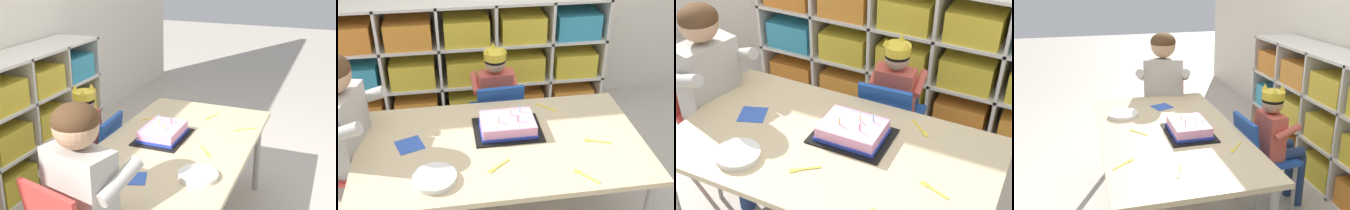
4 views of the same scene
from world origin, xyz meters
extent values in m
cube|color=silver|center=(-0.08, 1.44, 0.48)|extent=(2.10, 0.01, 0.95)
cube|color=silver|center=(-1.12, 1.25, 0.48)|extent=(0.02, 0.39, 0.95)
cube|color=silver|center=(-0.71, 1.25, 0.48)|extent=(0.02, 0.39, 0.95)
cube|color=silver|center=(-0.29, 1.25, 0.48)|extent=(0.02, 0.39, 0.95)
cube|color=silver|center=(0.13, 1.25, 0.48)|extent=(0.02, 0.39, 0.95)
cube|color=silver|center=(0.54, 1.25, 0.48)|extent=(0.02, 0.39, 0.95)
cube|color=silver|center=(-0.08, 1.25, 0.01)|extent=(2.10, 0.39, 0.02)
cube|color=silver|center=(-0.08, 1.25, 0.32)|extent=(2.10, 0.39, 0.02)
cube|color=silver|center=(-0.08, 1.25, 0.63)|extent=(2.10, 0.39, 0.02)
cube|color=orange|center=(-0.91, 1.23, 0.11)|extent=(0.32, 0.31, 0.19)
cube|color=orange|center=(-0.50, 1.23, 0.11)|extent=(0.32, 0.31, 0.19)
cube|color=yellow|center=(-0.08, 1.23, 0.11)|extent=(0.32, 0.31, 0.19)
cube|color=orange|center=(0.33, 1.23, 0.11)|extent=(0.32, 0.31, 0.19)
cube|color=teal|center=(-0.91, 1.23, 0.42)|extent=(0.32, 0.31, 0.19)
cube|color=yellow|center=(-0.50, 1.23, 0.42)|extent=(0.32, 0.31, 0.19)
cube|color=yellow|center=(-0.08, 1.23, 0.42)|extent=(0.32, 0.31, 0.19)
cube|color=yellow|center=(0.33, 1.23, 0.42)|extent=(0.32, 0.31, 0.19)
cube|color=yellow|center=(-0.08, 1.23, 0.74)|extent=(0.32, 0.31, 0.19)
cube|color=yellow|center=(0.33, 1.23, 0.74)|extent=(0.32, 0.31, 0.19)
cube|color=#D1B789|center=(0.00, 0.00, 0.56)|extent=(1.46, 0.82, 0.03)
cylinder|color=#9E9993|center=(-0.67, 0.35, 0.27)|extent=(0.04, 0.04, 0.55)
cylinder|color=#9E9993|center=(0.67, 0.35, 0.27)|extent=(0.04, 0.04, 0.55)
cube|color=#1E4CA8|center=(0.06, 0.63, 0.35)|extent=(0.33, 0.35, 0.03)
cube|color=#1E4CA8|center=(0.06, 0.47, 0.51)|extent=(0.29, 0.08, 0.28)
cylinder|color=gray|center=(0.17, 0.77, 0.17)|extent=(0.02, 0.02, 0.34)
cylinder|color=gray|center=(-0.08, 0.76, 0.17)|extent=(0.02, 0.02, 0.34)
cylinder|color=gray|center=(0.19, 0.50, 0.17)|extent=(0.02, 0.02, 0.34)
cylinder|color=gray|center=(-0.06, 0.48, 0.17)|extent=(0.02, 0.02, 0.34)
cube|color=#D15647|center=(0.06, 0.64, 0.51)|extent=(0.22, 0.12, 0.29)
sphere|color=tan|center=(0.06, 0.64, 0.72)|extent=(0.13, 0.13, 0.13)
ellipsoid|color=black|center=(0.06, 0.64, 0.74)|extent=(0.14, 0.14, 0.10)
cylinder|color=yellow|center=(0.06, 0.64, 0.77)|extent=(0.14, 0.14, 0.05)
cone|color=yellow|center=(0.05, 0.70, 0.82)|extent=(0.04, 0.04, 0.04)
cone|color=yellow|center=(0.11, 0.61, 0.82)|extent=(0.04, 0.04, 0.04)
cone|color=yellow|center=(0.00, 0.61, 0.82)|extent=(0.04, 0.04, 0.04)
cylinder|color=navy|center=(0.11, 0.75, 0.39)|extent=(0.08, 0.21, 0.07)
cylinder|color=navy|center=(-0.01, 0.74, 0.39)|extent=(0.08, 0.21, 0.07)
cylinder|color=navy|center=(0.11, 0.85, 0.18)|extent=(0.06, 0.06, 0.36)
cylinder|color=navy|center=(-0.02, 0.84, 0.18)|extent=(0.06, 0.06, 0.36)
cylinder|color=#D15647|center=(0.18, 0.69, 0.57)|extent=(0.05, 0.18, 0.10)
cylinder|color=#D15647|center=(-0.07, 0.67, 0.57)|extent=(0.05, 0.18, 0.10)
cube|color=red|center=(-0.78, 0.13, 0.43)|extent=(0.41, 0.42, 0.03)
cube|color=red|center=(-0.93, 0.17, 0.60)|extent=(0.14, 0.33, 0.31)
cylinder|color=gray|center=(-0.68, -0.04, 0.21)|extent=(0.02, 0.02, 0.42)
cylinder|color=gray|center=(-0.61, 0.24, 0.21)|extent=(0.02, 0.02, 0.42)
cylinder|color=gray|center=(-0.95, 0.03, 0.21)|extent=(0.02, 0.02, 0.42)
cylinder|color=gray|center=(-0.88, 0.31, 0.21)|extent=(0.02, 0.02, 0.42)
cube|color=#B2ADA3|center=(-0.78, 0.13, 0.65)|extent=(0.23, 0.33, 0.42)
sphere|color=tan|center=(-0.78, 0.13, 0.96)|extent=(0.19, 0.19, 0.19)
ellipsoid|color=#472D19|center=(-0.78, 0.13, 0.99)|extent=(0.19, 0.19, 0.14)
cylinder|color=navy|center=(-0.66, 0.01, 0.47)|extent=(0.32, 0.17, 0.10)
cylinder|color=navy|center=(-0.61, 0.19, 0.47)|extent=(0.32, 0.17, 0.10)
cylinder|color=navy|center=(-0.51, -0.02, 0.22)|extent=(0.08, 0.08, 0.44)
cylinder|color=navy|center=(-0.47, 0.15, 0.22)|extent=(0.08, 0.08, 0.44)
cylinder|color=#B2ADA3|center=(-0.76, -0.05, 0.74)|extent=(0.26, 0.12, 0.14)
cylinder|color=#B2ADA3|center=(-0.68, 0.28, 0.74)|extent=(0.26, 0.12, 0.14)
cube|color=black|center=(0.05, 0.10, 0.58)|extent=(0.36, 0.27, 0.01)
cube|color=#EF9EC6|center=(0.05, 0.10, 0.62)|extent=(0.28, 0.21, 0.07)
cube|color=#283DB2|center=(0.05, 0.10, 0.59)|extent=(0.29, 0.22, 0.02)
cylinder|color=#EFCC4C|center=(0.07, 0.14, 0.67)|extent=(0.01, 0.01, 0.04)
cylinder|color=#EFCC4C|center=(0.00, 0.07, 0.67)|extent=(0.01, 0.01, 0.04)
cylinder|color=#E54C66|center=(0.10, 0.07, 0.67)|extent=(0.01, 0.01, 0.04)
cylinder|color=#4CB2E5|center=(0.13, 0.16, 0.67)|extent=(0.01, 0.01, 0.04)
cylinder|color=white|center=(-0.34, -0.24, 0.59)|extent=(0.20, 0.20, 0.03)
cube|color=#3356B7|center=(-0.46, 0.05, 0.58)|extent=(0.16, 0.16, 0.00)
cube|color=yellow|center=(0.29, 0.31, 0.58)|extent=(0.08, 0.08, 0.00)
cube|color=yellow|center=(0.34, 0.26, 0.58)|extent=(0.04, 0.04, 0.00)
cube|color=yellow|center=(-0.02, -0.17, 0.58)|extent=(0.08, 0.07, 0.00)
cube|color=yellow|center=(-0.07, -0.21, 0.58)|extent=(0.04, 0.04, 0.00)
cube|color=yellow|center=(0.51, -0.07, 0.58)|extent=(0.09, 0.04, 0.00)
cube|color=yellow|center=(0.44, -0.05, 0.58)|extent=(0.04, 0.03, 0.00)
camera|label=1|loc=(-2.13, -0.81, 1.61)|focal=46.62mm
camera|label=2|loc=(-0.24, -1.72, 1.85)|focal=45.03mm
camera|label=3|loc=(0.78, -1.48, 1.94)|focal=51.86mm
camera|label=4|loc=(2.07, -0.47, 1.47)|focal=40.93mm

